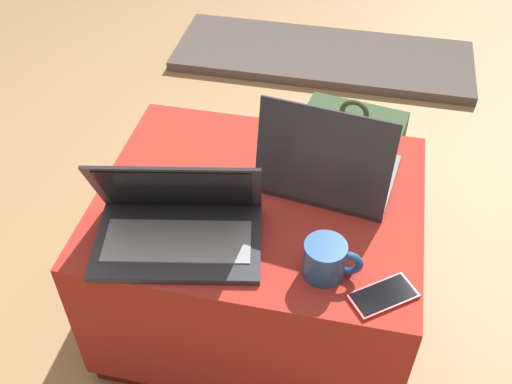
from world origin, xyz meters
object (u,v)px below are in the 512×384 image
object	(u,v)px
laptop_far	(328,168)
coffee_mug	(326,260)
cell_phone	(383,296)
laptop_near	(178,223)
backpack	(347,170)

from	to	relation	value
laptop_far	coffee_mug	xyz separation A→B (m)	(0.03, -0.29, -0.01)
cell_phone	coffee_mug	size ratio (longest dim) A/B	1.20
cell_phone	laptop_far	bearing A→B (deg)	-10.90
laptop_near	laptop_far	size ratio (longest dim) A/B	1.17
laptop_far	backpack	distance (m)	0.50
laptop_far	laptop_near	bearing A→B (deg)	47.73
cell_phone	backpack	size ratio (longest dim) A/B	0.32
laptop_far	cell_phone	bearing A→B (deg)	124.50
laptop_far	cell_phone	xyz separation A→B (m)	(0.16, -0.33, -0.05)
laptop_far	cell_phone	size ratio (longest dim) A/B	2.28
cell_phone	backpack	xyz separation A→B (m)	(-0.12, 0.71, -0.28)
backpack	coffee_mug	distance (m)	0.74
laptop_near	laptop_far	world-z (taller)	laptop_far
laptop_near	cell_phone	size ratio (longest dim) A/B	2.67
laptop_near	cell_phone	distance (m)	0.48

